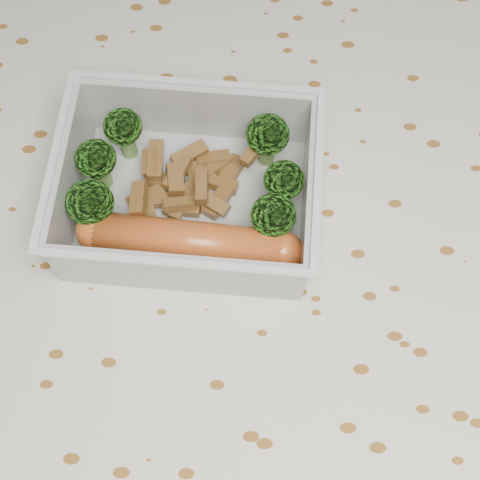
{
  "coord_description": "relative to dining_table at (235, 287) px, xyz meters",
  "views": [
    {
      "loc": [
        0.01,
        -0.17,
        1.16
      ],
      "look_at": [
        0.0,
        -0.01,
        0.78
      ],
      "focal_mm": 50.0,
      "sensor_mm": 36.0,
      "label": 1
    }
  ],
  "objects": [
    {
      "name": "dining_table",
      "position": [
        0.0,
        0.0,
        0.0
      ],
      "size": [
        1.4,
        0.9,
        0.75
      ],
      "color": "brown",
      "rests_on": "ground"
    },
    {
      "name": "tablecloth",
      "position": [
        0.0,
        0.0,
        0.05
      ],
      "size": [
        1.46,
        0.96,
        0.19
      ],
      "color": "silver",
      "rests_on": "dining_table"
    },
    {
      "name": "meat_pile",
      "position": [
        -0.03,
        0.04,
        0.1
      ],
      "size": [
        0.09,
        0.06,
        0.03
      ],
      "color": "olive",
      "rests_on": "lunch_container"
    },
    {
      "name": "ground_plane",
      "position": [
        0.0,
        0.0,
        -0.67
      ],
      "size": [
        4.0,
        4.0,
        0.0
      ],
      "primitive_type": "plane",
      "color": "olive",
      "rests_on": "ground"
    },
    {
      "name": "lunch_container",
      "position": [
        -0.03,
        0.02,
        0.11
      ],
      "size": [
        0.17,
        0.14,
        0.06
      ],
      "color": "silver",
      "rests_on": "tablecloth"
    },
    {
      "name": "broccoli_florets",
      "position": [
        -0.03,
        0.03,
        0.12
      ],
      "size": [
        0.15,
        0.09,
        0.04
      ],
      "color": "#608C3F",
      "rests_on": "lunch_container"
    },
    {
      "name": "sausage",
      "position": [
        -0.03,
        -0.01,
        0.11
      ],
      "size": [
        0.14,
        0.04,
        0.03
      ],
      "color": "#BB5321",
      "rests_on": "lunch_container"
    }
  ]
}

